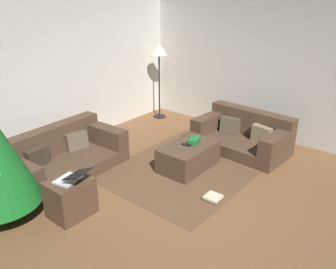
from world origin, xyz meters
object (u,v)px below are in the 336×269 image
(ottoman, at_px, (188,156))
(tv_remote, at_px, (186,145))
(couch_right, at_px, (244,135))
(corner_lamp, at_px, (159,55))
(couch_left, at_px, (61,156))
(book_stack, at_px, (213,197))
(gift_box, at_px, (194,140))
(laptop, at_px, (72,178))
(side_table, at_px, (71,198))

(ottoman, distance_m, tv_remote, 0.21)
(couch_right, distance_m, corner_lamp, 2.58)
(couch_right, bearing_deg, ottoman, 77.20)
(couch_left, relative_size, couch_right, 1.16)
(tv_remote, distance_m, corner_lamp, 2.68)
(tv_remote, relative_size, book_stack, 0.69)
(gift_box, relative_size, corner_lamp, 0.14)
(gift_box, bearing_deg, couch_right, -17.10)
(laptop, bearing_deg, ottoman, -9.77)
(couch_right, bearing_deg, laptop, 81.05)
(gift_box, xyz_separation_m, corner_lamp, (1.42, 1.96, 0.96))
(couch_right, relative_size, side_table, 3.17)
(book_stack, bearing_deg, corner_lamp, 52.86)
(ottoman, xyz_separation_m, corner_lamp, (1.55, 1.94, 1.19))
(side_table, bearing_deg, corner_lamp, 23.67)
(laptop, bearing_deg, side_table, 100.71)
(book_stack, bearing_deg, side_table, 139.69)
(couch_left, height_order, tv_remote, couch_left)
(couch_left, xyz_separation_m, gift_box, (1.48, -1.51, 0.18))
(couch_left, xyz_separation_m, tv_remote, (1.32, -1.47, 0.15))
(ottoman, height_order, corner_lamp, corner_lamp)
(couch_left, height_order, side_table, couch_left)
(laptop, distance_m, book_stack, 1.90)
(couch_left, relative_size, tv_remote, 11.91)
(gift_box, height_order, laptop, laptop)
(ottoman, height_order, tv_remote, tv_remote)
(book_stack, distance_m, corner_lamp, 3.72)
(couch_right, bearing_deg, gift_box, 76.15)
(side_table, bearing_deg, book_stack, -40.31)
(couch_right, height_order, corner_lamp, corner_lamp)
(couch_right, xyz_separation_m, ottoman, (-1.20, 0.35, -0.07))
(book_stack, xyz_separation_m, corner_lamp, (2.09, 2.76, 1.36))
(couch_left, relative_size, gift_box, 8.09)
(couch_right, height_order, tv_remote, couch_right)
(corner_lamp, bearing_deg, tv_remote, -129.45)
(tv_remote, bearing_deg, gift_box, -24.91)
(book_stack, height_order, corner_lamp, corner_lamp)
(gift_box, bearing_deg, ottoman, 172.88)
(gift_box, xyz_separation_m, book_stack, (-0.67, -0.80, -0.41))
(gift_box, bearing_deg, book_stack, -130.00)
(corner_lamp, bearing_deg, ottoman, -128.57)
(couch_right, bearing_deg, tv_remote, 76.62)
(side_table, bearing_deg, couch_right, -13.22)
(couch_right, bearing_deg, side_table, 80.02)
(couch_left, bearing_deg, corner_lamp, -174.17)
(gift_box, height_order, corner_lamp, corner_lamp)
(tv_remote, bearing_deg, side_table, 157.51)
(book_stack, bearing_deg, couch_left, 109.31)
(gift_box, xyz_separation_m, laptop, (-2.09, 0.35, 0.12))
(gift_box, distance_m, corner_lamp, 2.60)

